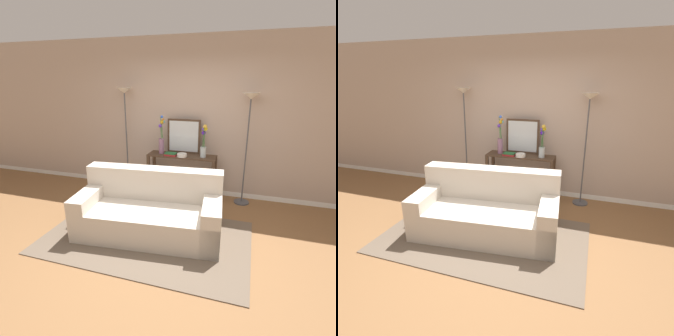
{
  "view_description": "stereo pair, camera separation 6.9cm",
  "coord_description": "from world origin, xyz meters",
  "views": [
    {
      "loc": [
        1.02,
        -2.7,
        2.08
      ],
      "look_at": [
        -0.15,
        1.05,
        0.77
      ],
      "focal_mm": 28.45,
      "sensor_mm": 36.0,
      "label": 1
    },
    {
      "loc": [
        1.09,
        -2.68,
        2.08
      ],
      "look_at": [
        -0.15,
        1.05,
        0.77
      ],
      "focal_mm": 28.45,
      "sensor_mm": 36.0,
      "label": 2
    }
  ],
  "objects": [
    {
      "name": "book_row_under_console",
      "position": [
        -0.39,
        1.74,
        0.06
      ],
      "size": [
        0.44,
        0.17,
        0.13
      ],
      "color": "#2D2D33",
      "rests_on": "ground"
    },
    {
      "name": "vase_short_flowers",
      "position": [
        0.28,
        1.72,
        1.04
      ],
      "size": [
        0.11,
        0.13,
        0.57
      ],
      "color": "silver",
      "rests_on": "console_table"
    },
    {
      "name": "floor_lamp_left",
      "position": [
        -1.21,
        1.79,
        1.53
      ],
      "size": [
        0.28,
        0.28,
        1.95
      ],
      "color": "#4C4C51",
      "rests_on": "ground"
    },
    {
      "name": "couch",
      "position": [
        -0.22,
        0.42,
        0.31
      ],
      "size": [
        2.05,
        1.1,
        0.88
      ],
      "color": "beige",
      "rests_on": "ground"
    },
    {
      "name": "back_wall",
      "position": [
        0.0,
        2.09,
        1.4
      ],
      "size": [
        12.0,
        0.15,
        2.8
      ],
      "color": "white",
      "rests_on": "ground"
    },
    {
      "name": "wall_mirror",
      "position": [
        -0.12,
        1.89,
        1.11
      ],
      "size": [
        0.6,
        0.02,
        0.62
      ],
      "color": "#473323",
      "rests_on": "console_table"
    },
    {
      "name": "console_table",
      "position": [
        -0.11,
        1.74,
        0.55
      ],
      "size": [
        1.22,
        0.36,
        0.8
      ],
      "color": "#473323",
      "rests_on": "ground"
    },
    {
      "name": "floor_lamp_right",
      "position": [
        0.98,
        1.79,
        1.48
      ],
      "size": [
        0.28,
        0.28,
        1.89
      ],
      "color": "#4C4C51",
      "rests_on": "ground"
    },
    {
      "name": "fruit_bowl",
      "position": [
        -0.08,
        1.63,
        0.83
      ],
      "size": [
        0.17,
        0.17,
        0.06
      ],
      "color": "silver",
      "rests_on": "console_table"
    },
    {
      "name": "vase_tall_flowers",
      "position": [
        -0.49,
        1.74,
        1.06
      ],
      "size": [
        0.11,
        0.11,
        0.69
      ],
      "color": "gray",
      "rests_on": "console_table"
    },
    {
      "name": "book_stack",
      "position": [
        -0.29,
        1.66,
        0.82
      ],
      "size": [
        0.21,
        0.16,
        0.05
      ],
      "color": "maroon",
      "rests_on": "console_table"
    },
    {
      "name": "ground_plane",
      "position": [
        0.0,
        0.0,
        -0.01
      ],
      "size": [
        16.0,
        16.0,
        0.02
      ],
      "primitive_type": "cube",
      "color": "brown"
    },
    {
      "name": "area_rug",
      "position": [
        -0.22,
        0.26,
        0.01
      ],
      "size": [
        2.78,
        1.66,
        0.01
      ],
      "color": "brown",
      "rests_on": "ground"
    }
  ]
}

